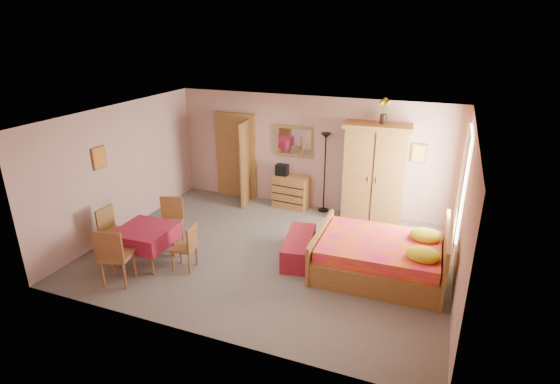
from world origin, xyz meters
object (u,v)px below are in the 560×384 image
at_px(bench, 299,247).
at_px(chair_south, 117,255).
at_px(wall_mirror, 295,141).
at_px(bed, 380,247).
at_px(chair_east, 184,247).
at_px(chair_west, 115,232).
at_px(dining_table, 147,245).
at_px(sunflower_vase, 384,111).
at_px(chair_north, 170,223).
at_px(chest_of_drawers, 291,192).
at_px(floor_lamp, 325,173).
at_px(wardrobe, 374,174).
at_px(stereo, 282,170).

bearing_deg(bench, chair_south, -143.69).
xyz_separation_m(wall_mirror, bench, (0.96, -2.42, -1.34)).
distance_m(wall_mirror, bed, 3.58).
height_order(wall_mirror, bed, wall_mirror).
bearing_deg(chair_east, bed, -78.71).
bearing_deg(chair_west, bed, 105.08).
relative_size(bench, chair_south, 1.25).
distance_m(dining_table, chair_west, 0.75).
distance_m(wall_mirror, dining_table, 4.07).
bearing_deg(sunflower_vase, chair_west, -142.29).
height_order(chair_north, chair_east, chair_north).
distance_m(sunflower_vase, dining_table, 5.29).
bearing_deg(chest_of_drawers, floor_lamp, 9.73).
bearing_deg(dining_table, wardrobe, 43.87).
bearing_deg(wardrobe, floor_lamp, 170.49).
bearing_deg(chair_south, stereo, 56.76).
xyz_separation_m(stereo, wardrobe, (2.12, -0.03, 0.18)).
bearing_deg(chair_west, bench, 110.55).
xyz_separation_m(bench, chair_west, (-3.25, -1.10, 0.24)).
relative_size(wall_mirror, sunflower_vase, 1.73).
distance_m(floor_lamp, sunflower_vase, 1.93).
xyz_separation_m(chest_of_drawers, bed, (2.42, -2.21, 0.12)).
relative_size(floor_lamp, chair_west, 2.02).
distance_m(wall_mirror, wardrobe, 1.97).
bearing_deg(floor_lamp, bench, -85.29).
xyz_separation_m(chest_of_drawers, wall_mirror, (0.00, 0.21, 1.16)).
xyz_separation_m(chest_of_drawers, chair_east, (-0.79, -3.30, 0.03)).
xyz_separation_m(wall_mirror, chair_west, (-2.28, -3.52, -1.10)).
distance_m(sunflower_vase, chair_west, 5.74).
relative_size(bed, bench, 1.71).
relative_size(sunflower_vase, chair_south, 0.51).
distance_m(wardrobe, bed, 2.30).
height_order(floor_lamp, chair_north, floor_lamp).
relative_size(bed, chair_east, 2.60).
distance_m(chest_of_drawers, chair_east, 3.39).
bearing_deg(wardrobe, chest_of_drawers, 175.04).
xyz_separation_m(floor_lamp, sunflower_vase, (1.21, -0.08, 1.50)).
height_order(wardrobe, sunflower_vase, sunflower_vase).
bearing_deg(chair_north, wardrobe, -162.13).
height_order(chest_of_drawers, bed, bed).
xyz_separation_m(sunflower_vase, chair_north, (-3.49, -2.65, -1.95)).
bearing_deg(floor_lamp, chest_of_drawers, -174.75).
bearing_deg(floor_lamp, wardrobe, -5.89).
bearing_deg(chair_north, wall_mirror, -137.33).
xyz_separation_m(dining_table, chair_west, (-0.74, 0.04, 0.11)).
height_order(chair_north, chair_west, chair_north).
height_order(chest_of_drawers, bench, chest_of_drawers).
height_order(chest_of_drawers, chair_west, chair_west).
height_order(dining_table, chair_south, chair_south).
relative_size(bed, chair_north, 2.29).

